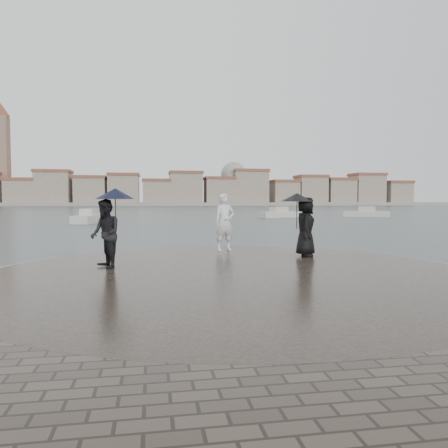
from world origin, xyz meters
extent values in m
plane|color=#2B3835|center=(0.00, 0.00, 0.00)|extent=(400.00, 400.00, 0.00)
cylinder|color=gray|center=(0.00, 3.50, 0.16)|extent=(12.50, 12.50, 0.32)
cylinder|color=#2D261E|center=(0.00, 3.50, 0.18)|extent=(11.90, 11.90, 0.36)
imported|color=silver|center=(0.54, 7.93, 1.34)|extent=(0.79, 0.61, 1.96)
imported|color=black|center=(-3.09, 4.64, 1.24)|extent=(0.97, 1.06, 1.77)
cylinder|color=black|center=(-2.84, 4.74, 1.71)|extent=(0.02, 0.02, 0.90)
cone|color=black|center=(-2.84, 4.74, 2.26)|extent=(1.01, 1.01, 0.28)
imported|color=black|center=(2.74, 6.01, 1.27)|extent=(0.83, 1.03, 1.83)
cylinder|color=black|center=(2.49, 6.11, 1.66)|extent=(0.02, 0.02, 0.90)
cone|color=black|center=(2.49, 6.11, 2.18)|extent=(1.03, 1.03, 0.26)
cube|color=gray|center=(0.00, 163.00, 0.60)|extent=(260.00, 20.00, 1.20)
cube|color=gray|center=(-48.00, 160.00, 4.50)|extent=(10.00, 10.00, 9.00)
cube|color=brown|center=(-48.00, 160.00, 9.50)|extent=(10.60, 10.60, 1.00)
cube|color=gray|center=(-37.00, 160.00, 6.00)|extent=(12.00, 10.00, 12.00)
cube|color=brown|center=(-37.00, 160.00, 12.50)|extent=(12.60, 10.60, 1.00)
cube|color=gray|center=(-24.00, 160.00, 5.00)|extent=(11.00, 10.00, 10.00)
cube|color=brown|center=(-24.00, 160.00, 10.50)|extent=(11.60, 10.60, 1.00)
cube|color=gray|center=(-12.00, 160.00, 5.50)|extent=(11.00, 10.00, 11.00)
cube|color=brown|center=(-12.00, 160.00, 11.50)|extent=(11.60, 10.60, 1.00)
cube|color=gray|center=(0.00, 160.00, 4.50)|extent=(10.00, 10.00, 9.00)
cube|color=brown|center=(0.00, 160.00, 9.50)|extent=(10.60, 10.60, 1.00)
cube|color=gray|center=(11.00, 160.00, 6.00)|extent=(12.00, 10.00, 12.00)
cube|color=brown|center=(11.00, 160.00, 12.50)|extent=(12.60, 10.60, 1.00)
cube|color=gray|center=(24.00, 160.00, 5.00)|extent=(11.00, 10.00, 10.00)
cube|color=brown|center=(24.00, 160.00, 10.50)|extent=(11.60, 10.60, 1.00)
cube|color=gray|center=(36.00, 160.00, 6.50)|extent=(13.00, 10.00, 13.00)
cube|color=brown|center=(36.00, 160.00, 13.50)|extent=(13.60, 10.60, 1.00)
cube|color=gray|center=(50.00, 160.00, 4.50)|extent=(10.00, 10.00, 9.00)
cube|color=brown|center=(50.00, 160.00, 9.50)|extent=(10.60, 10.60, 1.00)
cube|color=gray|center=(61.00, 160.00, 5.50)|extent=(11.00, 10.00, 11.00)
cube|color=brown|center=(61.00, 160.00, 11.50)|extent=(11.60, 10.60, 1.00)
cube|color=gray|center=(73.00, 160.00, 5.00)|extent=(11.00, 10.00, 10.00)
cube|color=brown|center=(73.00, 160.00, 10.50)|extent=(11.60, 10.60, 1.00)
cube|color=gray|center=(85.00, 160.00, 6.00)|extent=(12.00, 10.00, 12.00)
cube|color=brown|center=(85.00, 160.00, 12.50)|extent=(12.60, 10.60, 1.00)
cube|color=gray|center=(98.00, 160.00, 4.50)|extent=(10.00, 10.00, 9.00)
cube|color=brown|center=(98.00, 160.00, 9.50)|extent=(10.60, 10.60, 1.00)
cube|color=#846654|center=(-55.00, 162.00, 16.00)|extent=(5.00, 5.00, 32.00)
cone|color=brown|center=(-55.00, 162.00, 34.50)|extent=(6.80, 6.80, 5.00)
sphere|color=gray|center=(30.00, 162.00, 12.00)|extent=(10.00, 10.00, 10.00)
cube|color=beige|center=(13.13, 43.64, 0.25)|extent=(5.64, 3.85, 0.90)
cube|color=beige|center=(13.13, 43.64, 0.85)|extent=(2.32, 1.96, 0.90)
cube|color=beige|center=(-7.58, 34.95, 0.25)|extent=(2.70, 5.71, 0.90)
cube|color=beige|center=(-7.58, 34.95, 0.85)|extent=(1.59, 2.20, 0.90)
cube|color=beige|center=(24.64, 44.07, 0.25)|extent=(5.54, 4.19, 0.90)
cube|color=beige|center=(24.64, 44.07, 0.85)|extent=(2.33, 2.05, 0.90)
camera|label=1|loc=(-1.92, -6.76, 2.09)|focal=35.00mm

